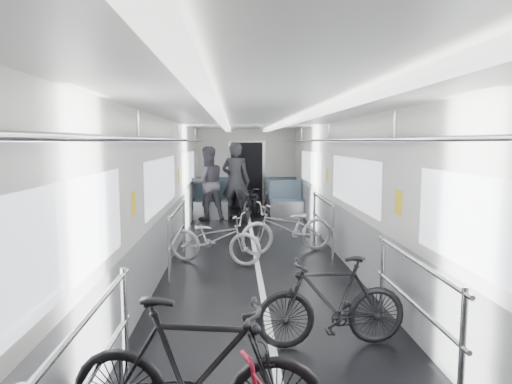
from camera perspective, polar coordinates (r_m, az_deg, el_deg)
car_shell at (r=8.81m, az=-0.28°, el=0.45°), size 3.02×14.01×2.41m
bike_left_mid at (r=3.24m, az=-7.38°, el=-21.63°), size 1.76×0.73×1.03m
bike_left_far at (r=7.65m, az=-5.21°, el=-5.78°), size 1.72×1.06×0.85m
bike_right_near at (r=4.69m, az=9.42°, el=-13.38°), size 1.54×0.55×0.91m
bike_right_mid at (r=8.35m, az=4.00°, el=-4.44°), size 1.90×1.14×0.94m
bike_aisle at (r=11.90m, az=-0.41°, el=-1.38°), size 1.03×1.74×0.87m
person_standing at (r=11.83m, az=-2.55°, el=1.37°), size 0.84×0.66×2.02m
person_seated at (r=11.87m, az=-6.10°, el=1.09°), size 1.11×0.98×1.90m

